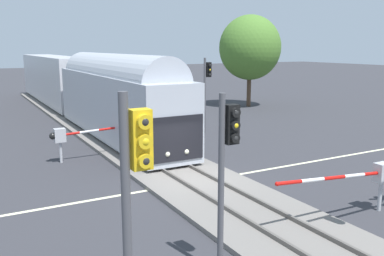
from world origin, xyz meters
name	(u,v)px	position (x,y,z in m)	size (l,w,h in m)	color
ground_plane	(193,182)	(0.00, 0.00, 0.00)	(220.00, 220.00, 0.00)	#333338
road_centre_stripe	(193,182)	(0.00, 0.00, 0.00)	(44.00, 0.20, 0.01)	beige
railway_track	(193,180)	(0.00, 0.00, 0.10)	(4.40, 80.00, 0.32)	slate
commuter_train	(79,85)	(0.00, 19.59, 2.79)	(3.04, 39.01, 5.16)	#B2B7C1
crossing_gate_near	(371,175)	(3.85, -6.12, 1.43)	(5.48, 0.40, 1.88)	#B7B7BC
crossing_gate_far	(72,135)	(-3.80, 6.12, 1.41)	(5.69, 0.40, 1.80)	#B7B7BC
traffic_signal_near_left	(134,195)	(-6.30, -9.37, 3.51)	(0.53, 0.38, 5.24)	#4C4C51
traffic_signal_median	(227,156)	(-2.94, -7.06, 3.23)	(0.53, 0.38, 4.82)	#4C4C51
traffic_signal_far_side	(207,83)	(6.12, 9.13, 3.46)	(0.53, 0.38, 5.16)	#4C4C51
maple_right_background	(250,48)	(16.55, 18.42, 5.78)	(6.02, 6.02, 8.95)	#4C3828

